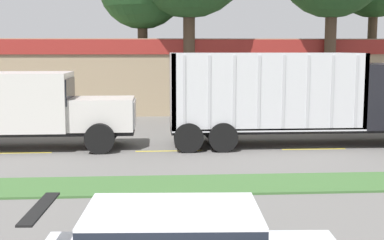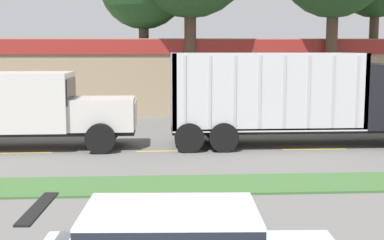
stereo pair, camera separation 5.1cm
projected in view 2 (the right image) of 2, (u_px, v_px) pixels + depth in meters
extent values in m
cube|color=#3D6633|center=(140.00, 186.00, 14.43)|extent=(120.00, 2.06, 0.06)
cube|color=yellow|center=(18.00, 153.00, 19.12)|extent=(2.40, 0.14, 0.01)
cube|color=yellow|center=(169.00, 151.00, 19.46)|extent=(2.40, 0.14, 0.01)
cube|color=yellow|center=(315.00, 149.00, 19.81)|extent=(2.40, 0.14, 0.01)
cube|color=silver|center=(103.00, 113.00, 19.96)|extent=(2.35, 1.95, 1.17)
cube|color=#B7B7BC|center=(135.00, 113.00, 20.03)|extent=(0.06, 1.67, 0.99)
cube|color=silver|center=(29.00, 101.00, 19.72)|extent=(3.09, 2.38, 2.12)
cube|color=black|center=(71.00, 91.00, 19.77)|extent=(0.04, 2.02, 0.95)
cylinder|color=black|center=(100.00, 139.00, 18.90)|extent=(1.08, 0.30, 1.08)
cylinder|color=black|center=(106.00, 129.00, 21.21)|extent=(1.08, 0.30, 1.08)
cube|color=black|center=(331.00, 129.00, 20.70)|extent=(12.36, 1.39, 0.18)
cylinder|color=silver|center=(363.00, 75.00, 19.66)|extent=(0.14, 0.14, 1.62)
cube|color=silver|center=(264.00, 125.00, 20.51)|extent=(7.13, 2.53, 0.12)
cube|color=silver|center=(354.00, 89.00, 20.55)|extent=(0.16, 2.53, 2.77)
cube|color=silver|center=(174.00, 90.00, 20.10)|extent=(0.16, 2.53, 2.77)
cube|color=silver|center=(272.00, 92.00, 19.16)|extent=(7.13, 0.16, 2.77)
cube|color=silver|center=(259.00, 87.00, 21.50)|extent=(7.13, 0.16, 2.77)
cube|color=#B2B2B7|center=(185.00, 93.00, 18.86)|extent=(0.10, 0.04, 2.63)
cube|color=#B2B2B7|center=(210.00, 93.00, 18.92)|extent=(0.10, 0.04, 2.63)
cube|color=#B2B2B7|center=(235.00, 92.00, 18.97)|extent=(0.10, 0.04, 2.63)
cube|color=#B2B2B7|center=(260.00, 92.00, 19.03)|extent=(0.10, 0.04, 2.63)
cube|color=#B2B2B7|center=(284.00, 92.00, 19.09)|extent=(0.10, 0.04, 2.63)
cube|color=#B2B2B7|center=(309.00, 92.00, 19.15)|extent=(0.10, 0.04, 2.63)
cube|color=#B2B2B7|center=(333.00, 92.00, 19.20)|extent=(0.10, 0.04, 2.63)
cube|color=#B2B2B7|center=(358.00, 92.00, 19.26)|extent=(0.10, 0.04, 2.63)
cylinder|color=black|center=(189.00, 138.00, 19.12)|extent=(1.07, 0.30, 1.07)
cylinder|color=black|center=(186.00, 128.00, 21.58)|extent=(1.07, 0.30, 1.07)
cylinder|color=black|center=(224.00, 137.00, 19.20)|extent=(1.07, 0.30, 1.07)
cylinder|color=black|center=(216.00, 127.00, 21.66)|extent=(1.07, 0.30, 1.07)
cube|color=black|center=(171.00, 233.00, 7.08)|extent=(2.38, 1.71, 0.58)
cube|color=silver|center=(170.00, 210.00, 7.04)|extent=(2.38, 1.71, 0.04)
cube|color=black|center=(38.00, 208.00, 7.01)|extent=(0.27, 1.46, 0.03)
cube|color=#9E896B|center=(198.00, 73.00, 35.19)|extent=(36.62, 12.00, 4.25)
cube|color=maroon|center=(207.00, 47.00, 28.99)|extent=(34.79, 0.10, 0.80)
cylinder|color=brown|center=(331.00, 56.00, 29.07)|extent=(0.62, 0.62, 6.65)
cylinder|color=brown|center=(190.00, 54.00, 28.99)|extent=(0.64, 0.64, 6.84)
cylinder|color=brown|center=(144.00, 62.00, 30.11)|extent=(0.56, 0.56, 5.87)
cylinder|color=brown|center=(373.00, 56.00, 31.72)|extent=(0.54, 0.54, 6.55)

